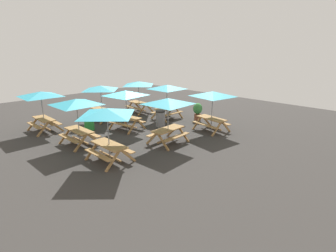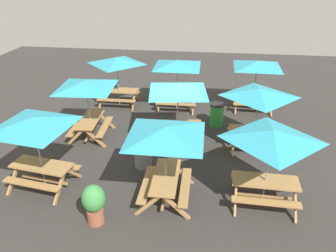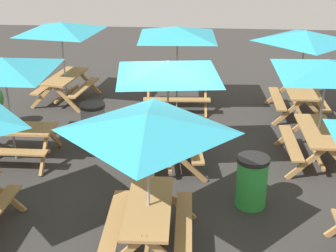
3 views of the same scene
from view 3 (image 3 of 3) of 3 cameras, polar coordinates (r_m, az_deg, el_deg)
name	(u,v)px [view 3 (image 3 of 3)]	position (r m, az deg, el deg)	size (l,w,h in m)	color
ground_plane	(175,159)	(10.35, 0.82, -4.09)	(28.31, 28.31, 0.00)	#33302D
picnic_table_1	(177,38)	(12.62, 1.14, 10.66)	(2.82, 2.82, 2.34)	#A87A44
picnic_table_2	(168,76)	(9.38, 0.00, 6.11)	(2.80, 2.80, 2.34)	#A87A44
picnic_table_3	(305,43)	(12.63, 16.32, 9.74)	(2.01, 2.01, 2.34)	#A87A44
picnic_table_4	(61,33)	(13.52, -12.89, 10.95)	(2.80, 2.80, 2.34)	#A87A44
picnic_table_5	(147,134)	(6.78, -2.54, -0.92)	(2.07, 2.07, 2.34)	#A87A44
picnic_table_7	(4,72)	(10.18, -19.35, 6.18)	(2.83, 2.83, 2.34)	#A87A44
picnic_table_8	(326,74)	(10.01, 18.75, 5.97)	(2.83, 2.83, 2.34)	#A87A44
trash_bin_green	(252,181)	(8.66, 10.16, -6.66)	(0.59, 0.59, 0.98)	green
trash_bin_gray	(94,123)	(11.05, -9.07, 0.30)	(0.59, 0.59, 0.98)	gray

